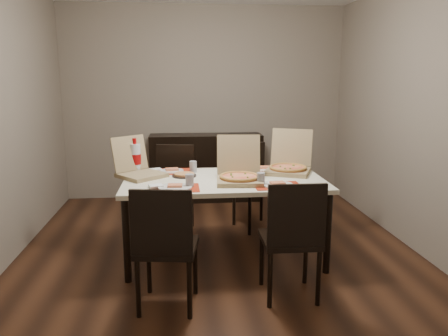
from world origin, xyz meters
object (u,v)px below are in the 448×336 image
(chair_near_right, at_px, (292,235))
(chair_far_right, at_px, (253,182))
(pizza_box_center, at_px, (239,175))
(dining_table, at_px, (224,186))
(dip_bowl, at_px, (230,173))
(chair_far_left, at_px, (174,184))
(soda_bottle, at_px, (135,158))
(sideboard, at_px, (206,167))
(chair_near_left, at_px, (165,243))

(chair_near_right, xyz_separation_m, chair_far_right, (-0.01, 1.69, 0.00))
(pizza_box_center, bearing_deg, dining_table, 133.88)
(dip_bowl, bearing_deg, dining_table, -111.48)
(dining_table, relative_size, chair_far_left, 1.94)
(dining_table, xyz_separation_m, soda_bottle, (-0.82, 0.34, 0.21))
(sideboard, bearing_deg, pizza_box_center, -85.57)
(chair_far_left, bearing_deg, dining_table, -59.88)
(chair_near_right, distance_m, soda_bottle, 1.76)
(chair_far_left, height_order, dip_bowl, chair_far_left)
(chair_near_left, bearing_deg, dip_bowl, 62.08)
(chair_far_left, distance_m, soda_bottle, 0.70)
(chair_far_left, xyz_separation_m, dip_bowl, (0.54, -0.62, 0.25))
(chair_near_right, height_order, pizza_box_center, pizza_box_center)
(soda_bottle, bearing_deg, chair_near_left, -76.11)
(soda_bottle, bearing_deg, sideboard, 64.46)
(chair_near_left, height_order, soda_bottle, soda_bottle)
(sideboard, xyz_separation_m, chair_far_left, (-0.43, -1.17, 0.06))
(chair_near_right, bearing_deg, chair_far_right, 90.23)
(chair_near_left, distance_m, chair_far_right, 1.98)
(chair_near_left, distance_m, chair_far_left, 1.72)
(chair_near_left, bearing_deg, chair_far_right, 62.26)
(chair_near_right, distance_m, chair_far_left, 1.88)
(dining_table, distance_m, soda_bottle, 0.91)
(chair_near_left, bearing_deg, pizza_box_center, 51.31)
(dining_table, height_order, pizza_box_center, pizza_box_center)
(chair_far_left, relative_size, chair_far_right, 1.00)
(dining_table, bearing_deg, chair_far_left, 120.12)
(sideboard, xyz_separation_m, chair_near_left, (-0.47, -2.89, 0.06))
(chair_near_left, xyz_separation_m, chair_far_right, (0.92, 1.75, 0.00))
(chair_far_right, xyz_separation_m, dip_bowl, (-0.34, -0.65, 0.25))
(chair_far_left, height_order, pizza_box_center, pizza_box_center)
(chair_near_left, distance_m, chair_near_right, 0.93)
(chair_far_left, bearing_deg, dip_bowl, -48.90)
(chair_far_right, xyz_separation_m, soda_bottle, (-1.23, -0.50, 0.38))
(chair_near_left, height_order, chair_near_right, same)
(chair_near_left, distance_m, pizza_box_center, 1.06)
(chair_near_left, relative_size, chair_far_left, 1.00)
(dining_table, bearing_deg, dip_bowl, 68.52)
(pizza_box_center, distance_m, soda_bottle, 1.05)
(chair_far_left, xyz_separation_m, pizza_box_center, (0.59, -0.93, 0.30))
(chair_far_left, distance_m, chair_far_right, 0.88)
(chair_far_right, bearing_deg, chair_far_left, -178.01)
(chair_near_right, distance_m, pizza_box_center, 0.84)
(chair_near_left, relative_size, pizza_box_center, 1.99)
(pizza_box_center, xyz_separation_m, soda_bottle, (-0.94, 0.46, 0.08))
(sideboard, height_order, dip_bowl, sideboard)
(dining_table, relative_size, dip_bowl, 16.86)
(dip_bowl, bearing_deg, chair_far_left, 131.10)
(sideboard, relative_size, soda_bottle, 4.45)
(chair_near_left, xyz_separation_m, chair_near_right, (0.93, 0.06, 0.00))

